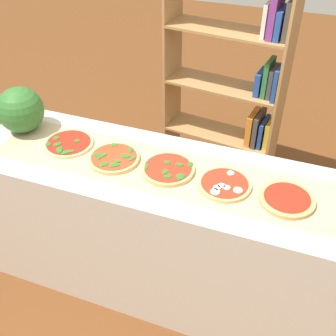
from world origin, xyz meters
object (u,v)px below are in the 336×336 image
object	(u,v)px
watermelon	(20,110)
bookshelf	(238,97)
pizza_spinach_1	(114,158)
pizza_mozzarella_3	(224,184)
pizza_spinach_0	(68,143)
pizza_plain_4	(287,199)
pizza_spinach_2	(168,169)

from	to	relation	value
watermelon	bookshelf	size ratio (longest dim) A/B	0.16
pizza_spinach_1	pizza_mozzarella_3	bearing A→B (deg)	-0.47
pizza_spinach_0	pizza_spinach_1	world-z (taller)	pizza_spinach_1
pizza_plain_4	bookshelf	size ratio (longest dim) A/B	0.16
pizza_spinach_2	pizza_mozzarella_3	xyz separation A→B (m)	(0.30, -0.02, -0.00)
pizza_plain_4	pizza_spinach_1	bearing A→B (deg)	179.47
pizza_mozzarella_3	watermelon	world-z (taller)	watermelon
pizza_spinach_0	pizza_spinach_1	distance (m)	0.31
watermelon	bookshelf	distance (m)	1.54
pizza_spinach_1	pizza_mozzarella_3	xyz separation A→B (m)	(0.60, -0.00, -0.00)
watermelon	pizza_spinach_0	bearing A→B (deg)	-8.97
watermelon	pizza_mozzarella_3	bearing A→B (deg)	-4.42
pizza_spinach_1	pizza_spinach_0	bearing A→B (deg)	172.66
pizza_spinach_0	pizza_plain_4	xyz separation A→B (m)	(1.21, -0.05, 0.00)
pizza_plain_4	watermelon	xyz separation A→B (m)	(-1.53, 0.10, 0.12)
pizza_spinach_0	bookshelf	world-z (taller)	bookshelf
bookshelf	pizza_spinach_0	bearing A→B (deg)	-122.32
pizza_spinach_0	pizza_spinach_1	xyz separation A→B (m)	(0.30, -0.04, 0.00)
pizza_spinach_1	bookshelf	size ratio (longest dim) A/B	0.16
watermelon	pizza_spinach_1	bearing A→B (deg)	-8.19
pizza_spinach_2	pizza_mozzarella_3	distance (m)	0.30
pizza_spinach_2	pizza_mozzarella_3	world-z (taller)	pizza_spinach_2
pizza_spinach_2	bookshelf	distance (m)	1.19
pizza_mozzarella_3	watermelon	xyz separation A→B (m)	(-1.23, 0.10, 0.12)
watermelon	pizza_spinach_2	bearing A→B (deg)	-4.74
pizza_spinach_1	watermelon	xyz separation A→B (m)	(-0.63, 0.09, 0.12)
bookshelf	pizza_plain_4	bearing A→B (deg)	-68.04
pizza_spinach_0	pizza_mozzarella_3	distance (m)	0.91
pizza_plain_4	bookshelf	xyz separation A→B (m)	(-0.48, 1.19, -0.15)
pizza_spinach_2	watermelon	size ratio (longest dim) A/B	1.03
pizza_spinach_0	pizza_plain_4	distance (m)	1.21
pizza_spinach_1	pizza_plain_4	xyz separation A→B (m)	(0.90, -0.01, -0.00)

